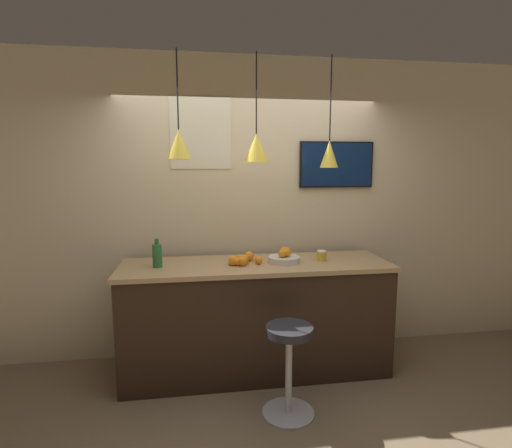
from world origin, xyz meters
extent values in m
plane|color=#756047|center=(0.00, 0.00, 0.00)|extent=(14.00, 14.00, 0.00)
cube|color=beige|center=(0.00, 1.19, 1.45)|extent=(8.00, 0.06, 2.90)
cube|color=black|center=(0.00, 0.72, 0.49)|extent=(2.35, 0.69, 0.97)
cube|color=tan|center=(0.00, 0.72, 0.99)|extent=(2.39, 0.73, 0.04)
cylinder|color=#B7B7BC|center=(0.14, 0.02, 0.01)|extent=(0.40, 0.40, 0.02)
cylinder|color=#B7B7BC|center=(0.14, 0.02, 0.33)|extent=(0.05, 0.05, 0.62)
cylinder|color=#232328|center=(0.14, 0.02, 0.67)|extent=(0.35, 0.35, 0.06)
cylinder|color=beige|center=(0.25, 0.70, 1.04)|extent=(0.28, 0.28, 0.05)
sphere|color=orange|center=(0.27, 0.79, 1.10)|extent=(0.07, 0.07, 0.07)
sphere|color=orange|center=(0.23, 0.66, 1.10)|extent=(0.07, 0.07, 0.07)
sphere|color=orange|center=(0.27, 0.69, 1.11)|extent=(0.09, 0.09, 0.09)
sphere|color=orange|center=(-0.13, 0.63, 1.05)|extent=(0.08, 0.08, 0.08)
sphere|color=orange|center=(-0.17, 0.65, 1.05)|extent=(0.07, 0.07, 0.07)
sphere|color=orange|center=(-0.11, 0.70, 1.05)|extent=(0.08, 0.08, 0.08)
sphere|color=orange|center=(-0.11, 0.73, 1.05)|extent=(0.07, 0.07, 0.07)
sphere|color=orange|center=(0.02, 0.67, 1.05)|extent=(0.07, 0.07, 0.07)
sphere|color=orange|center=(-0.21, 0.66, 1.06)|extent=(0.09, 0.09, 0.09)
sphere|color=orange|center=(-0.05, 0.80, 1.06)|extent=(0.09, 0.09, 0.09)
sphere|color=orange|center=(-0.14, 0.74, 1.05)|extent=(0.07, 0.07, 0.07)
sphere|color=orange|center=(-0.12, 0.67, 1.06)|extent=(0.09, 0.09, 0.09)
sphere|color=orange|center=(-0.21, 0.70, 1.05)|extent=(0.07, 0.07, 0.07)
cylinder|color=#286B33|center=(-0.85, 0.70, 1.11)|extent=(0.08, 0.08, 0.20)
cylinder|color=#286B33|center=(-0.85, 0.70, 1.24)|extent=(0.04, 0.04, 0.05)
cylinder|color=gold|center=(0.60, 0.70, 1.06)|extent=(0.08, 0.08, 0.09)
cylinder|color=white|center=(0.60, 0.70, 1.10)|extent=(0.09, 0.09, 0.01)
cylinder|color=black|center=(-0.65, 0.70, 2.48)|extent=(0.01, 0.01, 0.64)
cone|color=gold|center=(-0.65, 0.70, 2.04)|extent=(0.20, 0.20, 0.24)
sphere|color=#F9EFCC|center=(-0.65, 0.70, 1.94)|extent=(0.04, 0.04, 0.04)
cylinder|color=black|center=(0.00, 0.70, 2.47)|extent=(0.01, 0.01, 0.66)
cone|color=gold|center=(0.00, 0.70, 2.02)|extent=(0.21, 0.21, 0.24)
sphere|color=#F9EFCC|center=(0.00, 0.70, 1.92)|extent=(0.04, 0.04, 0.04)
cylinder|color=black|center=(0.65, 0.70, 2.44)|extent=(0.01, 0.01, 0.71)
cone|color=gold|center=(0.65, 0.70, 1.97)|extent=(0.16, 0.16, 0.23)
sphere|color=#F9EFCC|center=(0.65, 0.70, 1.87)|extent=(0.04, 0.04, 0.04)
cube|color=black|center=(0.87, 1.14, 1.88)|extent=(0.75, 0.04, 0.45)
cube|color=#0F2347|center=(0.87, 1.12, 1.88)|extent=(0.72, 0.01, 0.42)
cube|color=beige|center=(-0.46, 1.15, 2.17)|extent=(0.57, 0.01, 0.67)
camera|label=1|loc=(-0.52, -2.70, 1.88)|focal=28.00mm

